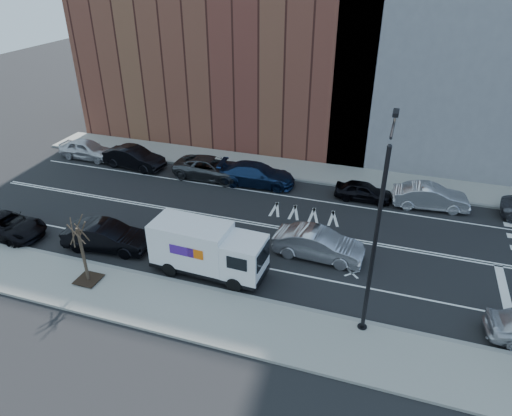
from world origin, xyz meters
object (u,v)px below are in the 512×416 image
Objects in this scene: far_parked_a at (87,149)px; far_parked_b at (134,158)px; fedex_van at (207,249)px; driving_sedan at (318,244)px.

far_parked_a is 4.77m from far_parked_b.
fedex_van reaches higher than driving_sedan.
far_parked_b is at bearing -93.21° from far_parked_a.
far_parked_a is 0.95× the size of driving_sedan.
fedex_van is 1.25× the size of driving_sedan.
driving_sedan is (21.21, -8.08, 0.02)m from far_parked_a.
fedex_van is 15.63m from far_parked_b.
driving_sedan is at bearing -108.85° from far_parked_b.
far_parked_a is 22.70m from driving_sedan.
fedex_van is 1.25× the size of far_parked_b.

